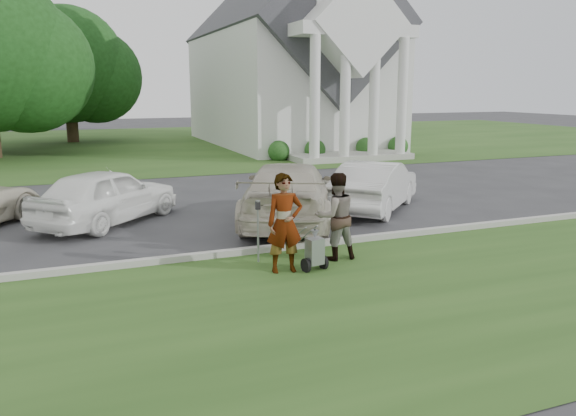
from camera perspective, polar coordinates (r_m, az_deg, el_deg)
ground at (r=12.17m, az=0.88°, el=-4.97°), size 120.00×120.00×0.00m
grass_strip at (r=9.61m, az=7.80°, el=-9.77°), size 80.00×7.00×0.01m
church_lawn at (r=38.18m, az=-14.84°, el=6.31°), size 80.00×30.00×0.01m
curb at (r=12.63m, az=-0.07°, el=-3.96°), size 80.00×0.18×0.15m
church at (r=36.51m, az=0.12°, el=15.79°), size 9.19×19.00×24.10m
tree_back at (r=40.76m, az=-21.48°, el=12.89°), size 9.61×7.60×8.89m
striping_cart at (r=11.16m, az=2.70°, el=-4.49°), size 0.56×1.01×0.90m
person_left at (r=10.91m, az=-0.34°, el=-1.63°), size 0.76×0.54×1.96m
person_right at (r=11.79m, az=4.85°, el=-0.91°), size 0.91×0.72×1.84m
parking_meter_near at (r=11.56m, az=-3.08°, el=-1.62°), size 0.10×0.09×1.32m
car_b at (r=15.75m, az=-17.96°, el=1.21°), size 4.41×4.41×1.52m
car_c at (r=15.03m, az=0.03°, el=1.55°), size 4.49×6.08×1.64m
car_d at (r=16.85m, az=8.85°, el=2.26°), size 4.28×4.24×1.47m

